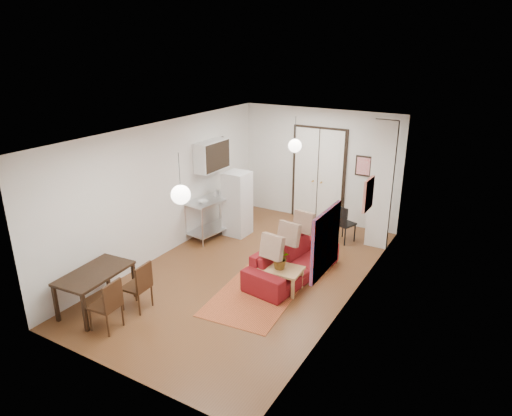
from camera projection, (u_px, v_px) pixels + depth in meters
The scene contains 27 objects.
floor at pixel (249, 273), 9.29m from camera, with size 7.00×7.00×0.00m, color brown.
ceiling at pixel (249, 131), 8.30m from camera, with size 4.20×7.00×0.02m, color white.
wall_back at pixel (319, 166), 11.64m from camera, with size 4.20×0.02×2.90m, color silver.
wall_front at pixel (111, 284), 5.95m from camera, with size 4.20×0.02×2.90m, color silver.
wall_left at pixel (165, 189), 9.78m from camera, with size 0.02×7.00×2.90m, color silver.
wall_right at pixel (354, 227), 7.80m from camera, with size 0.02×7.00×2.90m, color silver.
double_doors at pixel (318, 176), 11.69m from camera, with size 1.44×0.06×2.50m, color white.
stub_partition at pixel (381, 186), 9.99m from camera, with size 0.50×0.10×2.90m, color silver.
wall_cabinet at pixel (212, 156), 10.76m from camera, with size 0.35×1.00×0.70m, color white.
painting_popart at pixel (326, 242), 6.73m from camera, with size 0.05×1.00×1.00m, color red.
painting_abstract at pixel (368, 194), 8.35m from camera, with size 0.05×0.50×0.60m, color white.
poster_back at pixel (363, 166), 11.02m from camera, with size 0.40×0.03×0.50m, color red.
print_left at pixel (219, 149), 11.22m from camera, with size 0.03×0.44×0.54m, color #A67345.
pendant_back at pixel (295, 146), 10.14m from camera, with size 0.30×0.30×0.80m.
pendant_front at pixel (181, 195), 6.89m from camera, with size 0.30×0.30×0.80m.
kilim_rug at pixel (271, 278), 9.08m from camera, with size 1.36×3.62×0.01m, color #C15530.
sofa at pixel (293, 262), 9.04m from camera, with size 0.87×2.23×0.65m, color maroon.
coffee_table at pixel (276, 270), 8.59m from camera, with size 1.03×0.61×0.44m.
potted_plant at pixel (281, 258), 8.45m from camera, with size 0.34×0.39×0.43m, color #356A2F.
kitchen_counter at pixel (211, 212), 10.84m from camera, with size 0.78×1.31×0.95m.
bowl at pixel (203, 201), 10.47m from camera, with size 0.22×0.22×0.05m, color silver.
soap_bottle at pixel (217, 192), 10.90m from camera, with size 0.09×0.09×0.20m, color #529AB2.
fridge at pixel (237, 204), 10.92m from camera, with size 0.55×0.55×1.56m, color silver.
dining_table at pixel (95, 276), 7.84m from camera, with size 0.83×1.34×0.71m.
dining_chair_near at pixel (139, 280), 7.96m from camera, with size 0.45×0.61×0.89m.
dining_chair_far at pixel (109, 299), 7.39m from camera, with size 0.45×0.61×0.89m.
black_side_chair at pixel (346, 219), 10.65m from camera, with size 0.53×0.54×0.91m.
Camera 1 is at (4.27, -7.09, 4.42)m, focal length 32.00 mm.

